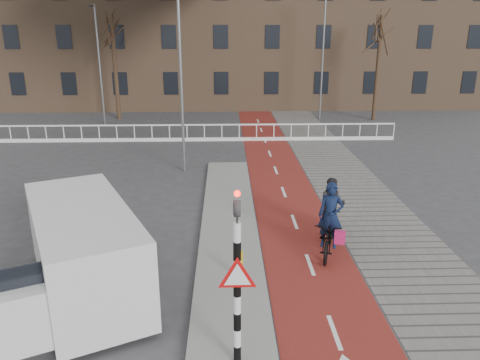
{
  "coord_description": "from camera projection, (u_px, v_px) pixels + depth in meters",
  "views": [
    {
      "loc": [
        -0.78,
        -9.42,
        6.18
      ],
      "look_at": [
        -0.33,
        5.0,
        1.5
      ],
      "focal_mm": 35.0,
      "sensor_mm": 36.0,
      "label": 1
    }
  ],
  "objects": [
    {
      "name": "ground",
      "position": [
        261.0,
        307.0,
        10.88
      ],
      "size": [
        120.0,
        120.0,
        0.0
      ],
      "primitive_type": "plane",
      "color": "#38383A",
      "rests_on": "ground"
    },
    {
      "name": "bike_lane",
      "position": [
        278.0,
        177.0,
        20.43
      ],
      "size": [
        2.5,
        60.0,
        0.01
      ],
      "primitive_type": "cube",
      "color": "maroon",
      "rests_on": "ground"
    },
    {
      "name": "sidewalk",
      "position": [
        342.0,
        176.0,
        20.52
      ],
      "size": [
        3.0,
        60.0,
        0.01
      ],
      "primitive_type": "cube",
      "color": "slate",
      "rests_on": "ground"
    },
    {
      "name": "curb_island",
      "position": [
        229.0,
        234.0,
        14.65
      ],
      "size": [
        1.8,
        16.0,
        0.12
      ],
      "primitive_type": "cube",
      "color": "gray",
      "rests_on": "ground"
    },
    {
      "name": "traffic_signal",
      "position": [
        237.0,
        275.0,
        8.33
      ],
      "size": [
        0.8,
        0.8,
        3.68
      ],
      "color": "black",
      "rests_on": "curb_island"
    },
    {
      "name": "bollard",
      "position": [
        241.0,
        265.0,
        11.84
      ],
      "size": [
        0.12,
        0.12,
        0.73
      ],
      "primitive_type": "cylinder",
      "color": "#CE9F0B",
      "rests_on": "curb_island"
    },
    {
      "name": "cyclist_near",
      "position": [
        330.0,
        231.0,
        13.22
      ],
      "size": [
        1.31,
        2.2,
        2.14
      ],
      "rotation": [
        0.0,
        0.0,
        -0.3
      ],
      "color": "black",
      "rests_on": "bike_lane"
    },
    {
      "name": "cyclist_far",
      "position": [
        331.0,
        213.0,
        14.36
      ],
      "size": [
        0.92,
        1.81,
        1.88
      ],
      "rotation": [
        0.0,
        0.0,
        -0.24
      ],
      "color": "black",
      "rests_on": "bike_lane"
    },
    {
      "name": "van",
      "position": [
        84.0,
        249.0,
        11.14
      ],
      "size": [
        4.06,
        5.53,
        2.21
      ],
      "rotation": [
        0.0,
        0.0,
        0.44
      ],
      "color": "silver",
      "rests_on": "ground"
    },
    {
      "name": "railing",
      "position": [
        152.0,
        136.0,
        26.8
      ],
      "size": [
        28.0,
        0.1,
        0.99
      ],
      "color": "silver",
      "rests_on": "ground"
    },
    {
      "name": "townhouse_row",
      "position": [
        198.0,
        8.0,
        38.81
      ],
      "size": [
        46.0,
        10.0,
        15.9
      ],
      "color": "#7F6047",
      "rests_on": "ground"
    },
    {
      "name": "tree_mid",
      "position": [
        115.0,
        69.0,
        32.59
      ],
      "size": [
        0.29,
        0.29,
        7.05
      ],
      "primitive_type": "cylinder",
      "color": "#332316",
      "rests_on": "ground"
    },
    {
      "name": "tree_right",
      "position": [
        378.0,
        69.0,
        32.23
      ],
      "size": [
        0.27,
        0.27,
        7.06
      ],
      "primitive_type": "cylinder",
      "color": "#332316",
      "rests_on": "ground"
    },
    {
      "name": "streetlight_near",
      "position": [
        181.0,
        79.0,
        20.02
      ],
      "size": [
        0.12,
        0.12,
        8.25
      ],
      "primitive_type": "cylinder",
      "color": "slate",
      "rests_on": "ground"
    },
    {
      "name": "streetlight_left",
      "position": [
        100.0,
        66.0,
        30.52
      ],
      "size": [
        0.12,
        0.12,
        7.65
      ],
      "primitive_type": "cylinder",
      "color": "slate",
      "rests_on": "ground"
    },
    {
      "name": "streetlight_right",
      "position": [
        323.0,
        55.0,
        32.29
      ],
      "size": [
        0.12,
        0.12,
        8.83
      ],
      "primitive_type": "cylinder",
      "color": "slate",
      "rests_on": "ground"
    }
  ]
}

